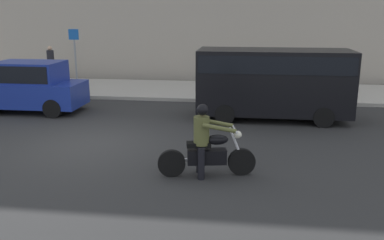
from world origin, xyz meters
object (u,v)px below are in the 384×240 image
object	(u,v)px
parked_hatchback_cobalt_blue	(31,86)
street_sign_post	(75,54)
motorcycle_with_rider_olive	(206,147)
pedestrian_bystander	(51,61)
parked_van_black	(273,79)

from	to	relation	value
parked_hatchback_cobalt_blue	street_sign_post	xyz separation A→B (m)	(0.30, 3.40, 0.83)
motorcycle_with_rider_olive	pedestrian_bystander	distance (m)	13.58
street_sign_post	pedestrian_bystander	distance (m)	2.85
pedestrian_bystander	parked_van_black	bearing A→B (deg)	-26.87
parked_hatchback_cobalt_blue	street_sign_post	world-z (taller)	street_sign_post
parked_hatchback_cobalt_blue	pedestrian_bystander	world-z (taller)	pedestrian_bystander
pedestrian_bystander	street_sign_post	bearing A→B (deg)	-42.37
parked_van_black	parked_hatchback_cobalt_blue	xyz separation A→B (m)	(-8.51, -0.07, -0.41)
motorcycle_with_rider_olive	pedestrian_bystander	world-z (taller)	pedestrian_bystander
motorcycle_with_rider_olive	pedestrian_bystander	bearing A→B (deg)	129.24
motorcycle_with_rider_olive	parked_hatchback_cobalt_blue	bearing A→B (deg)	142.49
motorcycle_with_rider_olive	pedestrian_bystander	xyz separation A→B (m)	(-8.59, 10.51, 0.53)
motorcycle_with_rider_olive	street_sign_post	size ratio (longest dim) A/B	0.79
parked_van_black	pedestrian_bystander	distance (m)	11.52
street_sign_post	pedestrian_bystander	bearing A→B (deg)	137.63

